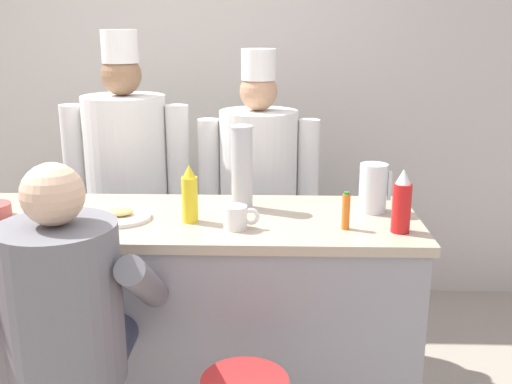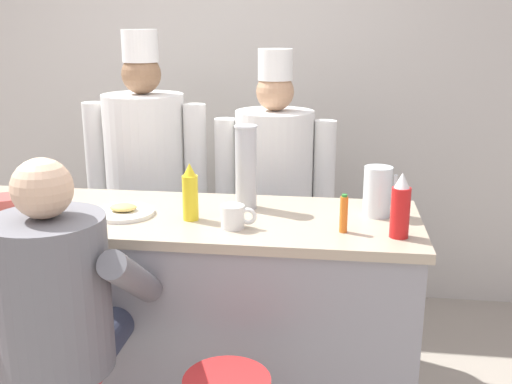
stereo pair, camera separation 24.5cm
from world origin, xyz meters
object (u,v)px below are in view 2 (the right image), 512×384
breakfast_plate (124,212)px  coffee_mug_white (234,217)px  cup_stack_steel (246,167)px  water_pitcher_clear (378,191)px  cereal_bowl (5,203)px  mustard_bottle_yellow (190,194)px  hot_sauce_bottle_orange (344,214)px  diner_seated_grey (58,302)px  cook_in_whites_far (274,190)px  ketchup_bottle_red (400,207)px  cook_in_whites_near (146,177)px

breakfast_plate → coffee_mug_white: (0.50, -0.10, 0.03)m
breakfast_plate → cup_stack_steel: 0.56m
water_pitcher_clear → cereal_bowl: 1.62m
mustard_bottle_yellow → cup_stack_steel: 0.29m
hot_sauce_bottle_orange → diner_seated_grey: bearing=-155.0°
hot_sauce_bottle_orange → coffee_mug_white: (-0.43, -0.01, -0.03)m
breakfast_plate → cook_in_whites_far: size_ratio=0.15×
breakfast_plate → diner_seated_grey: bearing=-95.0°
hot_sauce_bottle_orange → breakfast_plate: 0.93m
ketchup_bottle_red → cereal_bowl: (-1.68, 0.13, -0.09)m
mustard_bottle_yellow → hot_sauce_bottle_orange: 0.63m
ketchup_bottle_red → cook_in_whites_far: size_ratio=0.15×
diner_seated_grey → cook_in_whites_far: bearing=66.7°
breakfast_plate → diner_seated_grey: size_ratio=0.18×
cup_stack_steel → water_pitcher_clear: bearing=-3.3°
breakfast_plate → coffee_mug_white: coffee_mug_white is taller
diner_seated_grey → cook_in_whites_far: size_ratio=0.83×
mustard_bottle_yellow → cook_in_whites_far: (0.26, 0.88, -0.22)m
coffee_mug_white → ketchup_bottle_red: bearing=-1.7°
cook_in_whites_near → cook_in_whites_far: cook_in_whites_near is taller
cup_stack_steel → cook_in_whites_near: bearing=134.8°
water_pitcher_clear → coffee_mug_white: water_pitcher_clear is taller
diner_seated_grey → cook_in_whites_near: bearing=95.1°
breakfast_plate → cereal_bowl: size_ratio=1.66×
cook_in_whites_near → cook_in_whites_far: bearing=0.3°
water_pitcher_clear → diner_seated_grey: bearing=-148.3°
cook_in_whites_far → cereal_bowl: bearing=-142.5°
ketchup_bottle_red → breakfast_plate: ketchup_bottle_red is taller
breakfast_plate → cook_in_whites_near: cook_in_whites_near is taller
ketchup_bottle_red → hot_sauce_bottle_orange: bearing=172.4°
mustard_bottle_yellow → water_pitcher_clear: 0.79m
hot_sauce_bottle_orange → cereal_bowl: bearing=175.9°
ketchup_bottle_red → cereal_bowl: 1.69m
cereal_bowl → cook_in_whites_near: 0.92m
hot_sauce_bottle_orange → breakfast_plate: bearing=174.1°
hot_sauce_bottle_orange → water_pitcher_clear: (0.14, 0.23, 0.03)m
diner_seated_grey → cook_in_whites_far: 1.53m
water_pitcher_clear → cook_in_whites_far: (-0.51, 0.72, -0.21)m
cup_stack_steel → cook_in_whites_near: cook_in_whites_near is taller
cook_in_whites_far → water_pitcher_clear: bearing=-54.5°
cereal_bowl → hot_sauce_bottle_orange: bearing=-4.1°
water_pitcher_clear → breakfast_plate: (-1.07, -0.14, -0.09)m
cereal_bowl → cook_in_whites_far: cook_in_whites_far is taller
breakfast_plate → cereal_bowl: (-0.54, 0.01, 0.01)m
breakfast_plate → cook_in_whites_far: bearing=56.9°
cook_in_whites_far → cook_in_whites_near: bearing=-179.7°
coffee_mug_white → cook_in_whites_near: size_ratio=0.08×
breakfast_plate → diner_seated_grey: 0.57m
coffee_mug_white → breakfast_plate: bearing=168.1°
hot_sauce_bottle_orange → cup_stack_steel: size_ratio=0.42×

